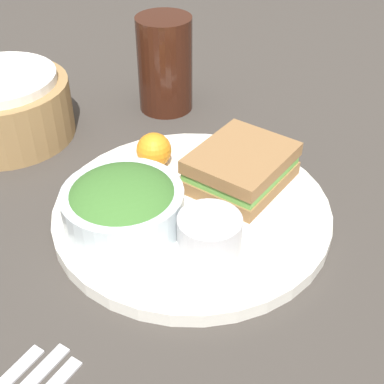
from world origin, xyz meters
name	(u,v)px	position (x,y,z in m)	size (l,w,h in m)	color
ground_plane	(192,217)	(0.00, 0.00, 0.00)	(4.00, 4.00, 0.00)	#3D3833
plate	(192,212)	(0.00, 0.00, 0.01)	(0.31, 0.31, 0.02)	white
sandwich	(240,166)	(0.07, 0.00, 0.04)	(0.14, 0.12, 0.04)	olive
salad_bowl	(123,203)	(-0.07, 0.02, 0.04)	(0.13, 0.13, 0.06)	silver
dressing_cup	(209,234)	(-0.03, -0.06, 0.04)	(0.07, 0.07, 0.04)	#B7B7BC
orange_wedge	(154,150)	(0.01, 0.09, 0.04)	(0.04, 0.04, 0.04)	orange
drink_glass	(165,64)	(0.13, 0.23, 0.07)	(0.08, 0.08, 0.14)	#38190F
bread_basket	(4,107)	(-0.09, 0.30, 0.04)	(0.18, 0.18, 0.09)	#997547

